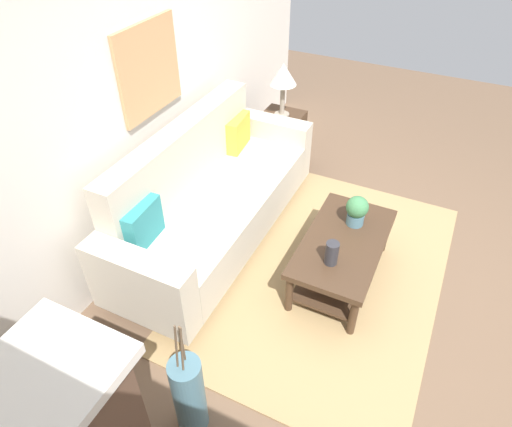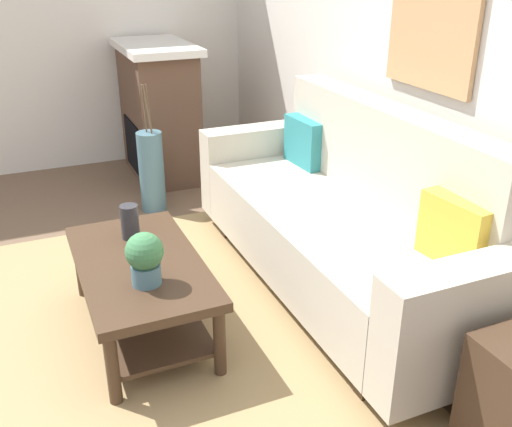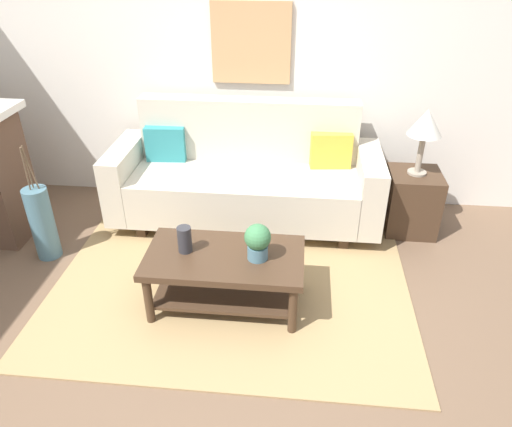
{
  "view_description": "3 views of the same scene",
  "coord_description": "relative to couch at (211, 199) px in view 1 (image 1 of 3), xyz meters",
  "views": [
    {
      "loc": [
        -2.62,
        -0.14,
        2.82
      ],
      "look_at": [
        -0.17,
        1.05,
        0.57
      ],
      "focal_mm": 31.42,
      "sensor_mm": 36.0,
      "label": 1
    },
    {
      "loc": [
        2.62,
        -0.12,
        1.88
      ],
      "look_at": [
        -0.17,
        1.08,
        0.5
      ],
      "focal_mm": 41.11,
      "sensor_mm": 36.0,
      "label": 2
    },
    {
      "loc": [
        0.48,
        -2.31,
        2.36
      ],
      "look_at": [
        0.17,
        0.8,
        0.52
      ],
      "focal_mm": 33.63,
      "sensor_mm": 36.0,
      "label": 3
    }
  ],
  "objects": [
    {
      "name": "potted_plant_tabletop",
      "position": [
        0.23,
        -1.22,
        0.14
      ],
      "size": [
        0.18,
        0.18,
        0.26
      ],
      "color": "slate",
      "rests_on": "coffee_table"
    },
    {
      "name": "floor_vase_branch_c",
      "position": [
        -1.58,
        -0.77,
        0.37
      ],
      "size": [
        0.03,
        0.03,
        0.36
      ],
      "primitive_type": "cylinder",
      "rotation": [
        0.04,
        0.05,
        0.0
      ],
      "color": "brown",
      "rests_on": "floor_vase"
    },
    {
      "name": "coffee_table",
      "position": [
        -0.0,
        -1.2,
        -0.12
      ],
      "size": [
        1.1,
        0.6,
        0.43
      ],
      "color": "#422D1E",
      "rests_on": "ground_plane"
    },
    {
      "name": "wall_back",
      "position": [
        0.0,
        0.54,
        0.92
      ],
      "size": [
        5.75,
        0.1,
        2.7
      ],
      "primitive_type": "cube",
      "color": "silver",
      "rests_on": "ground_plane"
    },
    {
      "name": "side_table",
      "position": [
        1.49,
        -0.02,
        -0.15
      ],
      "size": [
        0.44,
        0.44,
        0.56
      ],
      "primitive_type": "cube",
      "color": "#422D1E",
      "rests_on": "ground_plane"
    },
    {
      "name": "throw_pillow_teal",
      "position": [
        -0.75,
        0.12,
        0.25
      ],
      "size": [
        0.37,
        0.14,
        0.32
      ],
      "primitive_type": "cube",
      "rotation": [
        0.0,
        0.0,
        0.07
      ],
      "color": "teal",
      "rests_on": "couch"
    },
    {
      "name": "floor_vase_branch_a",
      "position": [
        -1.55,
        -0.76,
        0.37
      ],
      "size": [
        0.05,
        0.04,
        0.36
      ],
      "primitive_type": "cylinder",
      "rotation": [
        0.08,
        -0.11,
        0.0
      ],
      "color": "brown",
      "rests_on": "floor_vase"
    },
    {
      "name": "area_rug",
      "position": [
        0.0,
        -1.06,
        -0.43
      ],
      "size": [
        2.7,
        1.88,
        0.01
      ],
      "primitive_type": "cube",
      "color": "#A38456",
      "rests_on": "ground_plane"
    },
    {
      "name": "floor_vase",
      "position": [
        -1.57,
        -0.76,
        -0.12
      ],
      "size": [
        0.19,
        0.19,
        0.63
      ],
      "primitive_type": "cylinder",
      "color": "slate",
      "rests_on": "ground_plane"
    },
    {
      "name": "table_lamp",
      "position": [
        1.49,
        -0.02,
        0.56
      ],
      "size": [
        0.28,
        0.28,
        0.57
      ],
      "color": "gray",
      "rests_on": "side_table"
    },
    {
      "name": "couch",
      "position": [
        0.0,
        0.0,
        0.0
      ],
      "size": [
        2.37,
        0.84,
        1.08
      ],
      "color": "beige",
      "rests_on": "ground_plane"
    },
    {
      "name": "ground_plane",
      "position": [
        0.0,
        -1.56,
        -0.43
      ],
      "size": [
        9.75,
        9.75,
        0.0
      ],
      "primitive_type": "plane",
      "color": "brown"
    },
    {
      "name": "throw_pillow_mustard",
      "position": [
        0.75,
        0.12,
        0.25
      ],
      "size": [
        0.37,
        0.16,
        0.32
      ],
      "primitive_type": "cube",
      "rotation": [
        0.0,
        0.0,
        0.11
      ],
      "color": "gold",
      "rests_on": "couch"
    },
    {
      "name": "framed_painting",
      "position": [
        -0.0,
        0.47,
        1.08
      ],
      "size": [
        0.7,
        0.03,
        0.69
      ],
      "primitive_type": "cube",
      "color": "tan"
    },
    {
      "name": "floor_vase_branch_b",
      "position": [
        -1.58,
        -0.74,
        0.37
      ],
      "size": [
        0.02,
        0.03,
        0.36
      ],
      "primitive_type": "cylinder",
      "rotation": [
        0.06,
        0.03,
        0.0
      ],
      "color": "brown",
      "rests_on": "floor_vase"
    },
    {
      "name": "tabletop_vase",
      "position": [
        -0.28,
        -1.18,
        0.09
      ],
      "size": [
        0.1,
        0.1,
        0.19
      ],
      "primitive_type": "cylinder",
      "color": "#2D2D33",
      "rests_on": "coffee_table"
    }
  ]
}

